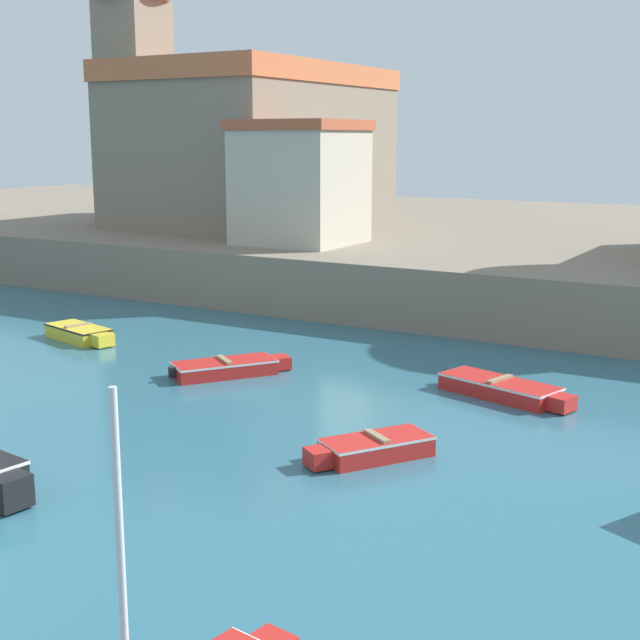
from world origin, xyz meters
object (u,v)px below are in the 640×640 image
dinghy_red_1 (503,388)px  harbor_shed_mid_row (300,182)px  dinghy_yellow_4 (80,333)px  dinghy_red_0 (228,367)px  dinghy_red_6 (372,447)px  church (243,139)px

dinghy_red_1 → harbor_shed_mid_row: (-14.71, 12.12, 5.38)m
dinghy_red_1 → dinghy_yellow_4: dinghy_yellow_4 is taller
dinghy_red_0 → dinghy_red_1: bearing=13.6°
dinghy_red_0 → harbor_shed_mid_row: harbor_shed_mid_row is taller
dinghy_yellow_4 → harbor_shed_mid_row: size_ratio=0.61×
dinghy_yellow_4 → harbor_shed_mid_row: 14.21m
dinghy_red_1 → dinghy_red_6: dinghy_red_6 is taller
dinghy_red_0 → church: size_ratio=0.23×
harbor_shed_mid_row → dinghy_yellow_4: bearing=-99.5°
dinghy_red_1 → harbor_shed_mid_row: 19.81m
church → harbor_shed_mid_row: (8.78, -7.60, -2.04)m
dinghy_red_6 → dinghy_red_1: bearing=81.2°
dinghy_red_0 → dinghy_red_6: dinghy_red_6 is taller
dinghy_red_6 → church: 35.48m
church → dinghy_red_1: bearing=-40.0°
dinghy_yellow_4 → dinghy_red_6: (15.84, -5.87, -0.02)m
dinghy_red_0 → dinghy_red_6: bearing=-30.7°
dinghy_yellow_4 → dinghy_red_6: bearing=-20.4°
dinghy_red_6 → church: church is taller
dinghy_yellow_4 → harbor_shed_mid_row: bearing=80.5°
dinghy_yellow_4 → church: church is taller
dinghy_yellow_4 → harbor_shed_mid_row: harbor_shed_mid_row is taller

